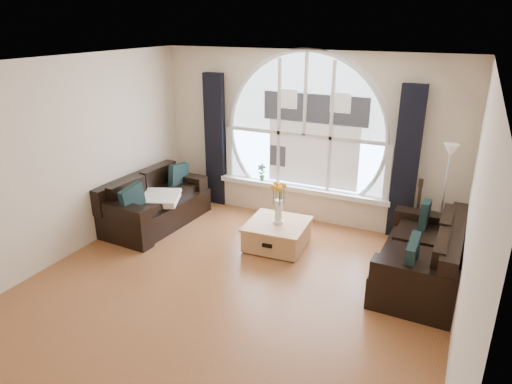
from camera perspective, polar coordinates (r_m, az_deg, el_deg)
The scene contains 20 objects.
ground at distance 5.64m, azimuth -4.01°, elevation -13.01°, with size 5.00×5.50×0.01m, color brown.
ceiling at distance 4.71m, azimuth -4.85°, elevation 15.43°, with size 5.00×5.50×0.01m, color silver.
wall_back at distance 7.42m, azimuth 6.15°, elevation 6.77°, with size 5.00×0.01×2.70m, color beige.
wall_left at distance 6.57m, azimuth -23.78°, elevation 3.23°, with size 0.01×5.50×2.70m, color beige.
wall_right at distance 4.44m, azimuth 25.09°, elevation -5.01°, with size 0.01×5.50×2.70m, color beige.
attic_slope at distance 4.14m, azimuth 23.06°, elevation 8.23°, with size 0.92×5.50×0.72m, color silver.
arched_window at distance 7.33m, azimuth 6.15°, elevation 8.80°, with size 2.60×0.06×2.15m, color silver.
window_sill at distance 7.58m, azimuth 5.66°, elevation 0.43°, with size 2.90×0.22×0.08m, color white.
window_frame at distance 7.31m, azimuth 6.07°, elevation 8.76°, with size 2.76×0.08×2.15m, color white.
neighbor_house at distance 7.30m, azimuth 7.19°, elevation 7.70°, with size 1.70×0.02×1.50m, color silver.
curtain_left at distance 8.02m, azimuth -5.10°, elevation 6.38°, with size 0.35×0.12×2.30m, color black.
curtain_right at distance 7.02m, azimuth 18.16°, elevation 3.32°, with size 0.35×0.12×2.30m, color black.
sofa_left at distance 7.52m, azimuth -12.37°, elevation -1.05°, with size 0.90×1.79×0.80m, color black.
sofa_right at distance 6.11m, azimuth 19.80°, elevation -7.13°, with size 0.91×1.82×0.81m, color black.
coffee_chest at distance 6.70m, azimuth 2.65°, elevation -5.15°, with size 0.85×0.85×0.42m, color #B28150.
throw_blanket at distance 7.33m, azimuth -11.76°, elevation -0.73°, with size 0.55×0.55×0.10m, color silver.
vase_flowers at distance 6.48m, azimuth 2.85°, elevation -0.68°, with size 0.24×0.24×0.70m, color white.
floor_lamp at distance 6.76m, azimuth 22.24°, elevation -1.03°, with size 0.24×0.24×1.60m, color #B2B2B2.
guitar at distance 7.01m, azimuth 19.47°, elevation -2.29°, with size 0.36×0.24×1.06m, color brown.
potted_plant at distance 7.77m, azimuth 0.71°, elevation 2.49°, with size 0.15×0.10×0.28m, color #1E6023.
Camera 1 is at (2.34, -4.06, 3.14)m, focal length 32.15 mm.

